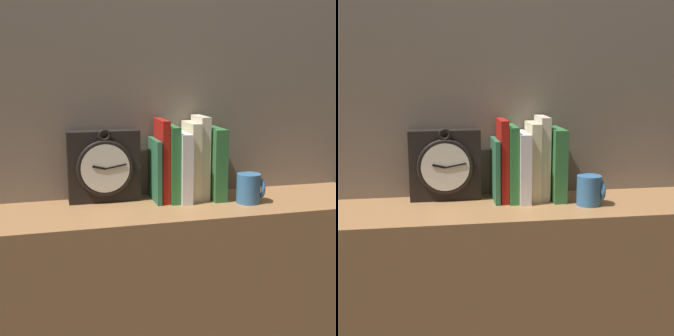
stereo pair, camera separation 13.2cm
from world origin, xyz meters
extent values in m
cube|color=#756656|center=(0.00, 0.17, 1.30)|extent=(6.00, 0.05, 2.60)
cube|color=#A87547|center=(0.00, 0.00, 0.39)|extent=(1.29, 0.29, 0.78)
cube|color=black|center=(-0.17, 0.11, 0.88)|extent=(0.21, 0.06, 0.21)
torus|color=black|center=(-0.17, 0.07, 0.88)|extent=(0.17, 0.01, 0.17)
cylinder|color=white|center=(-0.17, 0.07, 0.88)|extent=(0.14, 0.01, 0.14)
cube|color=black|center=(-0.19, 0.07, 0.89)|extent=(0.04, 0.00, 0.01)
cube|color=black|center=(-0.14, 0.07, 0.89)|extent=(0.06, 0.00, 0.01)
torus|color=black|center=(-0.17, 0.07, 0.98)|extent=(0.04, 0.01, 0.04)
cube|color=#2F6A46|center=(-0.02, 0.07, 0.87)|extent=(0.01, 0.13, 0.19)
cube|color=#B21912|center=(0.00, 0.07, 0.90)|extent=(0.02, 0.13, 0.24)
cube|color=#2E7436|center=(0.03, 0.07, 0.89)|extent=(0.03, 0.14, 0.23)
cube|color=white|center=(0.06, 0.06, 0.88)|extent=(0.03, 0.15, 0.21)
cube|color=beige|center=(0.09, 0.08, 0.89)|extent=(0.03, 0.12, 0.23)
cube|color=beige|center=(0.12, 0.08, 0.90)|extent=(0.03, 0.11, 0.25)
cube|color=#316E36|center=(0.16, 0.07, 0.89)|extent=(0.04, 0.14, 0.22)
cylinder|color=teal|center=(0.24, -0.02, 0.82)|extent=(0.07, 0.07, 0.09)
torus|color=teal|center=(0.28, -0.02, 0.82)|extent=(0.01, 0.06, 0.06)
camera|label=1|loc=(-0.33, -1.26, 1.15)|focal=50.00mm
camera|label=2|loc=(-0.20, -1.28, 1.15)|focal=50.00mm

